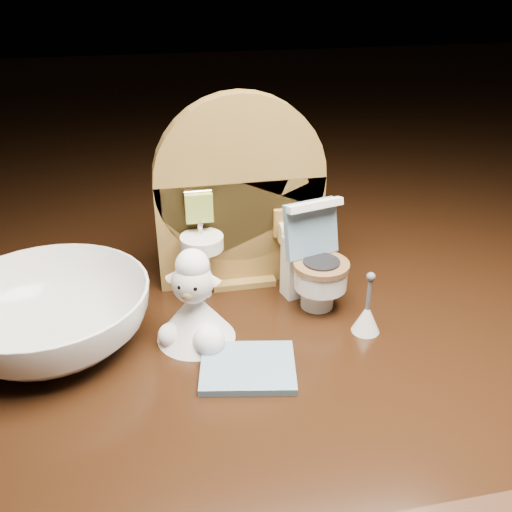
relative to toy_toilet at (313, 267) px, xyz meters
The scene contains 6 objects.
backdrop_panel 0.07m from the toy_toilet, 138.51° to the left, with size 0.13×0.05×0.15m.
toy_toilet is the anchor object (origin of this frame).
bath_mat 0.10m from the toy_toilet, 131.66° to the right, with size 0.06×0.05×0.00m, color #6589A1.
toilet_brush 0.06m from the toy_toilet, 60.47° to the right, with size 0.02×0.02×0.05m.
plush_lamb 0.10m from the toy_toilet, 161.43° to the right, with size 0.05×0.06×0.07m.
ceramic_bowl 0.19m from the toy_toilet, behind, with size 0.13×0.13×0.04m, color white.
Camera 1 is at (-0.07, -0.33, 0.24)m, focal length 40.00 mm.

